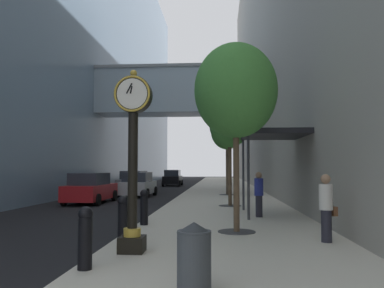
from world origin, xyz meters
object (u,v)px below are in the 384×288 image
object	(u,v)px
pedestrian_by_clock	(259,193)
car_red_far	(91,188)
bollard_nearest	(85,236)
car_grey_trailing	(134,182)
bollard_second	(123,217)
street_tree_near	(236,91)
street_tree_mid_near	(230,125)
pedestrian_walking	(326,206)
street_tree_mid_far	(227,131)
bollard_third	(144,206)
car_black_mid	(173,178)
trash_bin	(194,256)
street_clock	(133,151)
car_silver_near	(138,185)

from	to	relation	value
pedestrian_by_clock	car_red_far	xyz separation A→B (m)	(-8.78, 6.68, -0.22)
bollard_nearest	car_grey_trailing	bearing A→B (deg)	100.37
pedestrian_by_clock	bollard_second	bearing A→B (deg)	-127.37
street_tree_near	car_red_far	bearing A→B (deg)	127.26
street_tree_mid_near	pedestrian_walking	distance (m)	9.96
street_tree_mid_far	car_red_far	bearing A→B (deg)	-145.48
bollard_third	car_black_mid	distance (m)	30.15
bollard_nearest	street_tree_near	bearing A→B (deg)	56.33
trash_bin	car_red_far	bearing A→B (deg)	113.57
car_black_mid	car_grey_trailing	xyz separation A→B (m)	(-1.84, -10.91, -0.00)
pedestrian_walking	street_clock	bearing A→B (deg)	-161.86
pedestrian_walking	car_grey_trailing	bearing A→B (deg)	114.05
street_tree_mid_far	trash_bin	bearing A→B (deg)	-92.34
pedestrian_by_clock	car_red_far	distance (m)	11.04
bollard_third	street_tree_mid_near	size ratio (longest dim) A/B	0.22
street_clock	car_silver_near	xyz separation A→B (m)	(-3.70, 18.16, -1.57)
bollard_third	car_red_far	size ratio (longest dim) A/B	0.25
street_tree_mid_near	street_clock	bearing A→B (deg)	-102.75
street_tree_near	car_grey_trailing	world-z (taller)	street_tree_near
street_tree_mid_near	pedestrian_walking	xyz separation A→B (m)	(2.20, -9.21, -3.08)
street_tree_mid_near	trash_bin	distance (m)	13.89
car_black_mid	trash_bin	bearing A→B (deg)	-82.59
street_tree_near	car_black_mid	size ratio (longest dim) A/B	1.36
street_tree_near	street_clock	bearing A→B (deg)	-129.63
trash_bin	street_clock	bearing A→B (deg)	120.05
street_tree_mid_far	car_black_mid	distance (m)	17.04
street_tree_near	car_silver_near	distance (m)	16.77
pedestrian_walking	pedestrian_by_clock	xyz separation A→B (m)	(-1.21, 4.98, 0.01)
bollard_nearest	car_red_far	distance (m)	15.46
street_tree_mid_far	car_grey_trailing	xyz separation A→B (m)	(-7.50, 4.74, -3.67)
bollard_third	car_black_mid	xyz separation A→B (m)	(-2.70, 30.03, 0.09)
car_red_far	street_tree_mid_far	bearing A→B (deg)	34.52
street_clock	pedestrian_by_clock	xyz separation A→B (m)	(3.42, 6.49, -1.34)
car_grey_trailing	car_silver_near	bearing A→B (deg)	-74.91
pedestrian_walking	bollard_second	bearing A→B (deg)	-177.71
street_clock	trash_bin	bearing A→B (deg)	-59.95
street_clock	bollard_third	xyz separation A→B (m)	(-0.54, 4.14, -1.63)
pedestrian_walking	car_silver_near	distance (m)	18.61
pedestrian_walking	car_grey_trailing	distance (m)	23.82
bollard_second	car_black_mid	distance (m)	32.97
street_tree_near	pedestrian_walking	distance (m)	4.17
street_tree_near	trash_bin	distance (m)	6.74
street_tree_mid_far	street_tree_mid_near	bearing A→B (deg)	-90.00
trash_bin	car_black_mid	size ratio (longest dim) A/B	0.25
bollard_nearest	street_tree_near	world-z (taller)	street_tree_near
car_grey_trailing	pedestrian_walking	bearing A→B (deg)	-65.95
bollard_second	street_tree_mid_far	xyz separation A→B (m)	(2.97, 17.22, 3.76)
bollard_nearest	pedestrian_walking	size ratio (longest dim) A/B	0.68
street_tree_near	trash_bin	xyz separation A→B (m)	(-0.87, -5.63, -3.61)
street_tree_mid_far	car_black_mid	xyz separation A→B (m)	(-5.66, 15.64, -3.67)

